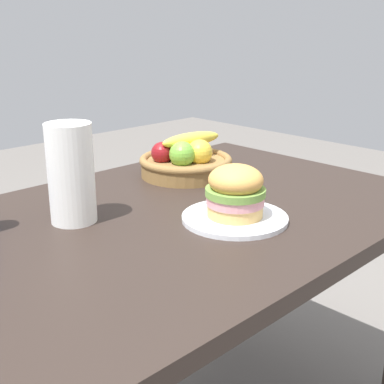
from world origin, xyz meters
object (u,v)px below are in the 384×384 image
at_px(plate, 235,218).
at_px(paper_towel_roll, 71,174).
at_px(sandwich, 235,191).
at_px(fruit_basket, 186,160).

relative_size(plate, paper_towel_roll, 1.08).
bearing_deg(plate, sandwich, 116.57).
relative_size(sandwich, paper_towel_roll, 0.61).
bearing_deg(sandwich, plate, -63.43).
xyz_separation_m(plate, fruit_basket, (0.18, 0.36, 0.04)).
relative_size(plate, sandwich, 1.78).
bearing_deg(plate, paper_towel_roll, 136.26).
bearing_deg(fruit_basket, sandwich, -116.86).
bearing_deg(sandwich, fruit_basket, 63.14).
bearing_deg(fruit_basket, paper_towel_roll, -168.47).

